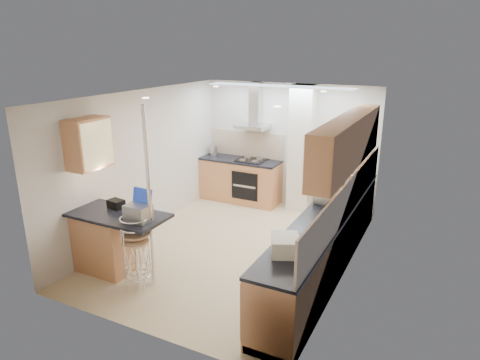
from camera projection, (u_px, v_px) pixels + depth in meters
The scene contains 16 objects.
ground at pixel (235, 248), 7.05m from camera, with size 4.80×4.80×0.00m, color beige.
room_shell at pixel (264, 155), 6.77m from camera, with size 3.64×4.84×2.51m.
right_counter at pixel (326, 241), 6.27m from camera, with size 0.63×4.40×0.92m.
back_counter at pixel (240, 180), 9.11m from camera, with size 1.70×0.63×0.92m.
peninsula at pixel (119, 244), 6.15m from camera, with size 1.47×0.72×0.94m.
microwave at pixel (330, 193), 6.48m from camera, with size 0.49×0.33×0.27m, color white.
laptop at pixel (138, 213), 5.73m from camera, with size 0.33×0.25×0.23m, color #919498.
bag at pixel (116, 204), 6.20m from camera, with size 0.23×0.17×0.12m, color black.
bar_stool_near at pixel (137, 251), 5.85m from camera, with size 0.41×0.41×1.02m, color #DEA977, non-canonical shape.
bar_stool_end at pixel (137, 258), 5.74m from camera, with size 0.38×0.38×0.94m, color #DEA977, non-canonical shape.
jar_a at pixel (349, 180), 7.23m from camera, with size 0.12×0.12×0.20m, color silver.
jar_b at pixel (340, 198), 6.44m from camera, with size 0.11×0.11×0.16m, color silver.
jar_c at pixel (325, 220), 5.55m from camera, with size 0.14×0.14×0.22m, color #AFA58C.
jar_d at pixel (295, 240), 5.09m from camera, with size 0.10×0.10×0.13m, color white.
bread_bin at pixel (285, 245), 4.88m from camera, with size 0.30×0.38×0.20m, color silver.
kettle at pixel (214, 150), 9.29m from camera, with size 0.16×0.16×0.21m, color silver.
Camera 1 is at (2.93, -5.67, 3.20)m, focal length 32.00 mm.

